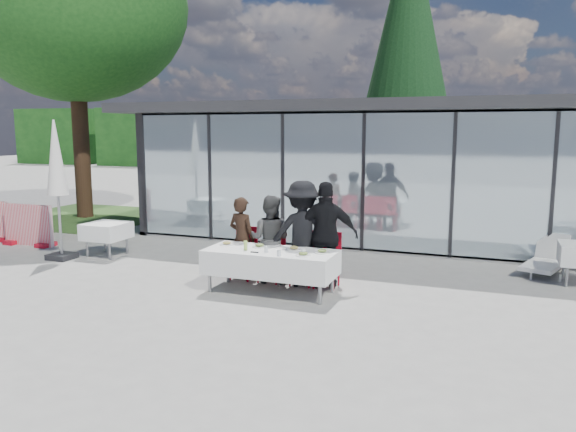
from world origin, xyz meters
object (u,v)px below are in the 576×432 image
object	(u,v)px
diner_c	(302,234)
juice_bottle	(246,245)
plate_c	(294,248)
folded_eyeglasses	(255,252)
deciduous_tree	(74,7)
lounger	(546,259)
diner_chair_b	(272,252)
diner_d	(326,235)
dining_table	(271,262)
plate_extra	(303,254)
market_umbrella	(56,167)
diner_chair_d	(328,257)
plate_a	(227,244)
diner_chair_a	(245,250)
plate_b	(259,246)
plate_d	(322,251)
diner_chair_c	(304,255)
conifer_tree	(408,41)
diner_a	(242,238)
diner_b	(270,239)
spare_table_left	(106,231)

from	to	relation	value
diner_c	juice_bottle	xyz separation A→B (m)	(-0.76, -0.79, -0.12)
plate_c	juice_bottle	bearing A→B (deg)	-157.85
folded_eyeglasses	deciduous_tree	xyz separation A→B (m)	(-8.61, 5.94, 5.72)
lounger	diner_chair_b	bearing A→B (deg)	-152.99
diner_d	dining_table	bearing A→B (deg)	25.38
plate_extra	market_umbrella	world-z (taller)	market_umbrella
plate_c	folded_eyeglasses	xyz separation A→B (m)	(-0.54, -0.44, -0.02)
diner_chair_d	juice_bottle	world-z (taller)	diner_chair_d
diner_c	plate_a	bearing A→B (deg)	3.03
diner_chair_a	plate_extra	xyz separation A→B (m)	(1.51, -0.96, 0.24)
plate_c	plate_a	bearing A→B (deg)	-178.13
diner_c	plate_b	xyz separation A→B (m)	(-0.63, -0.49, -0.17)
plate_a	plate_d	xyz separation A→B (m)	(1.79, -0.03, 0.00)
diner_chair_c	plate_c	bearing A→B (deg)	-88.70
market_umbrella	deciduous_tree	xyz separation A→B (m)	(-3.56, 4.93, 4.49)
folded_eyeglasses	conifer_tree	distance (m)	13.96
plate_a	juice_bottle	distance (m)	0.57
diner_a	diner_chair_a	bearing A→B (deg)	-76.52
diner_d	juice_bottle	size ratio (longest dim) A/B	11.62
diner_chair_c	plate_c	distance (m)	0.63
diner_chair_d	plate_c	size ratio (longest dim) A/B	3.80
market_umbrella	dining_table	bearing A→B (deg)	-7.99
diner_chair_c	market_umbrella	distance (m)	5.77
diner_a	diner_chair_b	size ratio (longest dim) A/B	1.60
lounger	diner_chair_d	bearing A→B (deg)	-146.77
plate_d	folded_eyeglasses	world-z (taller)	plate_d
diner_chair_b	juice_bottle	world-z (taller)	diner_chair_b
diner_b	juice_bottle	xyz separation A→B (m)	(-0.13, -0.79, 0.02)
plate_c	spare_table_left	world-z (taller)	plate_c
diner_chair_b	diner_chair_c	size ratio (longest dim) A/B	1.00
folded_eyeglasses	plate_a	bearing A→B (deg)	151.05
diner_d	diner_chair_d	bearing A→B (deg)	-103.12
lounger	spare_table_left	bearing A→B (deg)	-168.48
dining_table	diner_d	world-z (taller)	diner_d
deciduous_tree	diner_d	bearing A→B (deg)	-27.66
diner_chair_c	plate_a	world-z (taller)	diner_chair_c
dining_table	plate_d	distance (m)	0.93
plate_c	conifer_tree	world-z (taller)	conifer_tree
diner_a	plate_b	world-z (taller)	diner_a
diner_chair_a	plate_c	world-z (taller)	diner_chair_a
plate_a	market_umbrella	xyz separation A→B (m)	(-4.33, 0.61, 1.22)
diner_c	juice_bottle	distance (m)	1.10
folded_eyeglasses	diner_chair_a	bearing A→B (deg)	122.99
lounger	deciduous_tree	xyz separation A→B (m)	(-13.35, 2.45, 6.22)
diner_chair_d	plate_extra	xyz separation A→B (m)	(-0.14, -0.96, 0.24)
dining_table	plate_b	size ratio (longest dim) A/B	8.81
folded_eyeglasses	conifer_tree	bearing A→B (deg)	88.26
dining_table	market_umbrella	xyz separation A→B (m)	(-5.23, 0.73, 1.46)
diner_d	spare_table_left	size ratio (longest dim) A/B	2.21
dining_table	plate_extra	size ratio (longest dim) A/B	8.81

